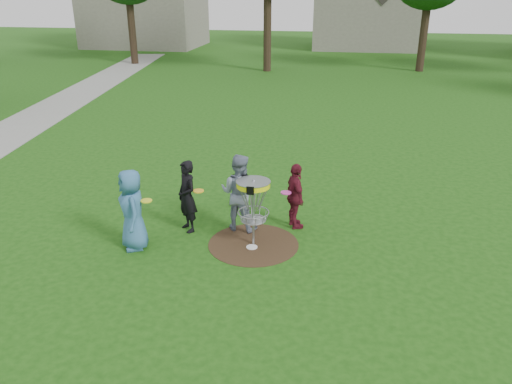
% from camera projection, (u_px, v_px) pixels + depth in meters
% --- Properties ---
extents(ground, '(100.00, 100.00, 0.00)m').
position_uv_depth(ground, '(253.00, 244.00, 9.91)').
color(ground, '#19470F').
rests_on(ground, ground).
extents(dirt_patch, '(1.80, 1.80, 0.01)m').
position_uv_depth(dirt_patch, '(253.00, 244.00, 9.91)').
color(dirt_patch, '#47331E').
rests_on(dirt_patch, ground).
extents(concrete_path, '(7.75, 39.92, 0.02)m').
position_uv_depth(concrete_path, '(29.00, 122.00, 18.76)').
color(concrete_path, '#9E9E99').
rests_on(concrete_path, ground).
extents(player_blue, '(0.85, 0.94, 1.60)m').
position_uv_depth(player_blue, '(132.00, 210.00, 9.50)').
color(player_blue, teal).
rests_on(player_blue, ground).
extents(player_black, '(0.64, 0.66, 1.52)m').
position_uv_depth(player_black, '(187.00, 196.00, 10.20)').
color(player_black, black).
rests_on(player_black, ground).
extents(player_grey, '(0.89, 0.74, 1.64)m').
position_uv_depth(player_grey, '(239.00, 192.00, 10.25)').
color(player_grey, gray).
rests_on(player_grey, ground).
extents(player_maroon, '(0.65, 0.90, 1.41)m').
position_uv_depth(player_maroon, '(295.00, 196.00, 10.35)').
color(player_maroon, maroon).
rests_on(player_maroon, ground).
extents(disc_on_grass, '(0.22, 0.22, 0.02)m').
position_uv_depth(disc_on_grass, '(252.00, 247.00, 9.77)').
color(disc_on_grass, white).
rests_on(disc_on_grass, ground).
extents(disc_golf_basket, '(0.66, 0.67, 1.38)m').
position_uv_depth(disc_golf_basket, '(253.00, 197.00, 9.52)').
color(disc_golf_basket, '#9EA0A5').
rests_on(disc_golf_basket, ground).
extents(held_discs, '(2.75, 1.35, 0.16)m').
position_uv_depth(held_discs, '(220.00, 193.00, 9.88)').
color(held_discs, yellow).
rests_on(held_discs, ground).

